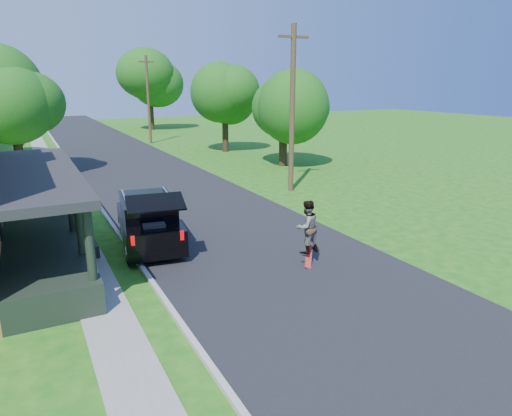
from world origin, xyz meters
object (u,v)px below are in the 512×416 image
tree_right_near (283,99)px  utility_pole_near (292,108)px  skateboarder (307,227)px  black_suv (149,221)px

tree_right_near → utility_pole_near: 7.97m
tree_right_near → skateboarder: bearing=-117.9°
black_suv → utility_pole_near: 11.25m
skateboarder → utility_pole_near: bearing=-127.5°
skateboarder → utility_pole_near: (5.20, 9.50, 3.22)m
skateboarder → utility_pole_near: 11.30m
skateboarder → tree_right_near: bearing=-126.7°
tree_right_near → black_suv: bearing=-136.4°
utility_pole_near → tree_right_near: bearing=65.2°
skateboarder → black_suv: bearing=-55.4°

